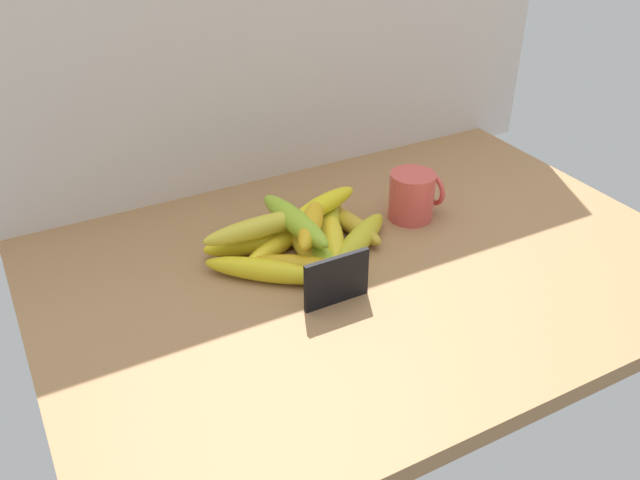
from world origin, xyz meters
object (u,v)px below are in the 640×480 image
(banana_3, at_px, (250,244))
(banana_7, at_px, (265,270))
(banana_2, at_px, (330,222))
(banana_13, at_px, (324,204))
(banana_6, at_px, (332,237))
(banana_12, at_px, (259,227))
(banana_4, at_px, (320,257))
(banana_11, at_px, (295,221))
(banana_5, at_px, (280,243))
(banana_0, at_px, (303,241))
(banana_9, at_px, (353,225))
(banana_1, at_px, (301,268))
(banana_8, at_px, (360,239))
(coffee_mug, at_px, (413,196))
(banana_10, at_px, (311,223))
(chalkboard_sign, at_px, (336,282))

(banana_3, height_order, banana_7, same)
(banana_2, relative_size, banana_13, 1.02)
(banana_6, distance_m, banana_13, 0.07)
(banana_7, xyz_separation_m, banana_12, (0.02, 0.07, 0.04))
(banana_4, xyz_separation_m, banana_11, (-0.01, 0.07, 0.04))
(banana_5, bearing_deg, banana_13, 13.24)
(banana_4, bearing_deg, banana_7, 174.73)
(banana_4, bearing_deg, banana_11, 100.91)
(banana_0, xyz_separation_m, banana_9, (0.11, 0.01, -0.00))
(banana_1, relative_size, banana_6, 1.06)
(banana_6, relative_size, banana_8, 0.93)
(coffee_mug, xyz_separation_m, banana_1, (-0.28, -0.08, -0.03))
(banana_3, bearing_deg, banana_10, -23.99)
(chalkboard_sign, xyz_separation_m, banana_6, (0.07, 0.14, -0.02))
(banana_8, bearing_deg, banana_11, 151.99)
(chalkboard_sign, distance_m, banana_0, 0.16)
(chalkboard_sign, distance_m, banana_7, 0.13)
(banana_3, distance_m, banana_8, 0.19)
(chalkboard_sign, relative_size, banana_7, 0.53)
(banana_6, bearing_deg, chalkboard_sign, -116.78)
(coffee_mug, xyz_separation_m, banana_7, (-0.33, -0.06, -0.03))
(banana_9, bearing_deg, banana_4, -147.08)
(banana_4, xyz_separation_m, banana_10, (0.01, 0.05, 0.04))
(banana_1, xyz_separation_m, banana_13, (0.10, 0.11, 0.04))
(banana_1, distance_m, banana_5, 0.09)
(banana_5, relative_size, banana_9, 1.23)
(banana_4, height_order, banana_6, banana_6)
(banana_1, height_order, banana_9, banana_1)
(banana_2, xyz_separation_m, banana_4, (-0.07, -0.09, 0.00))
(coffee_mug, xyz_separation_m, banana_10, (-0.22, -0.01, 0.01))
(banana_13, bearing_deg, banana_6, -104.40)
(banana_7, height_order, banana_8, banana_8)
(banana_10, height_order, banana_11, banana_11)
(banana_0, height_order, banana_7, same)
(banana_4, distance_m, banana_10, 0.06)
(banana_1, bearing_deg, banana_12, 108.38)
(banana_4, distance_m, banana_9, 0.12)
(chalkboard_sign, relative_size, banana_1, 0.60)
(coffee_mug, height_order, banana_8, coffee_mug)
(banana_2, xyz_separation_m, banana_7, (-0.17, -0.09, -0.00))
(banana_2, bearing_deg, banana_8, -78.21)
(banana_3, height_order, banana_5, banana_3)
(chalkboard_sign, relative_size, banana_8, 0.59)
(chalkboard_sign, distance_m, banana_10, 0.15)
(banana_3, distance_m, banana_13, 0.15)
(banana_2, relative_size, banana_11, 0.79)
(banana_2, bearing_deg, banana_7, -153.10)
(banana_0, height_order, banana_8, banana_8)
(coffee_mug, distance_m, banana_8, 0.16)
(coffee_mug, height_order, banana_11, coffee_mug)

